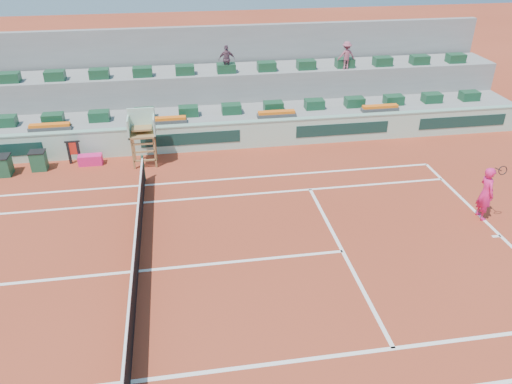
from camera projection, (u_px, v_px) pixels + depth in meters
ground at (138, 271)px, 15.02m from camera, size 90.00×90.00×0.00m
seating_tier_lower at (147, 123)px, 23.93m from camera, size 36.00×4.00×1.20m
seating_tier_upper at (146, 98)px, 24.97m from camera, size 36.00×2.40×2.60m
stadium_back_wall at (145, 72)px, 25.90m from camera, size 36.00×0.40×4.40m
player_bag at (90, 160)px, 21.27m from camera, size 0.98×0.44×0.44m
spectator_mid at (227, 59)px, 23.90m from camera, size 0.80×0.34×1.36m
spectator_right at (346, 55)px, 24.61m from camera, size 0.91×0.57×1.35m
court_lines at (138, 271)px, 15.02m from camera, size 23.89×11.09×0.01m
tennis_net at (136, 257)px, 14.76m from camera, size 0.10×11.97×1.10m
advertising_hoarding at (146, 141)px, 22.03m from camera, size 36.00×0.34×1.26m
umpire_chair at (142, 130)px, 20.72m from camera, size 1.10×0.90×2.40m
seat_row_lower at (144, 113)px, 22.76m from camera, size 32.90×0.60×0.44m
seat_row_upper at (143, 72)px, 23.71m from camera, size 32.90×0.60×0.44m
flower_planters at (109, 124)px, 21.91m from camera, size 26.80×0.36×0.28m
drink_cooler_a at (39, 161)px, 20.74m from camera, size 0.64×0.55×0.84m
drink_cooler_b at (1, 166)px, 20.33m from camera, size 0.82×0.71×0.84m
towel_rack at (73, 150)px, 21.19m from camera, size 0.62×0.10×1.03m
tennis_player at (486, 193)px, 17.20m from camera, size 0.48×0.92×2.28m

